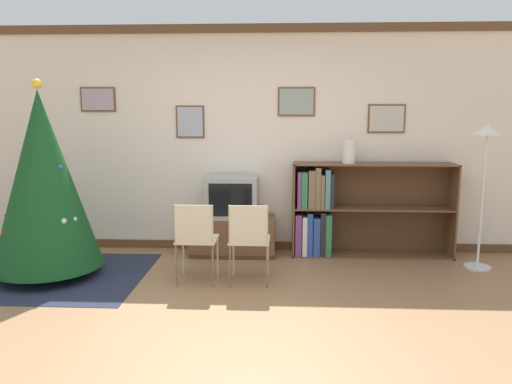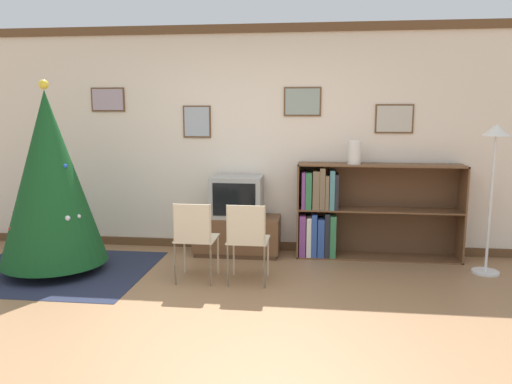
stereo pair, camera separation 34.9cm
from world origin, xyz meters
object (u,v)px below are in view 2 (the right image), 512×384
(television, at_px, (237,196))
(folding_chair_left, at_px, (195,236))
(christmas_tree, at_px, (50,178))
(bookshelf, at_px, (346,211))
(folding_chair_right, at_px, (247,238))
(standing_lamp, at_px, (494,160))
(tv_console, at_px, (237,235))
(vase, at_px, (355,152))

(television, height_order, folding_chair_left, television)
(christmas_tree, distance_m, bookshelf, 3.29)
(folding_chair_right, xyz_separation_m, standing_lamp, (2.47, 0.64, 0.74))
(christmas_tree, relative_size, folding_chair_left, 2.45)
(tv_console, height_order, standing_lamp, standing_lamp)
(christmas_tree, xyz_separation_m, standing_lamp, (4.57, 0.49, 0.20))
(bookshelf, bearing_deg, folding_chair_right, -133.42)
(folding_chair_left, distance_m, vase, 2.07)
(tv_console, relative_size, television, 1.69)
(tv_console, distance_m, television, 0.47)
(standing_lamp, bearing_deg, christmas_tree, -173.93)
(tv_console, bearing_deg, folding_chair_left, -104.45)
(television, bearing_deg, folding_chair_right, -75.52)
(vase, bearing_deg, christmas_tree, -164.39)
(bookshelf, distance_m, vase, 0.70)
(tv_console, height_order, vase, vase)
(standing_lamp, bearing_deg, folding_chair_left, -167.93)
(christmas_tree, bearing_deg, folding_chair_left, -5.61)
(bookshelf, bearing_deg, tv_console, -177.54)
(folding_chair_right, distance_m, standing_lamp, 2.65)
(vase, relative_size, standing_lamp, 0.17)
(vase, bearing_deg, bookshelf, 153.80)
(bookshelf, xyz_separation_m, vase, (0.07, -0.03, 0.70))
(television, xyz_separation_m, folding_chair_right, (0.26, -1.02, -0.23))
(folding_chair_left, bearing_deg, vase, 32.88)
(vase, bearing_deg, standing_lamp, -16.35)
(folding_chair_left, relative_size, vase, 3.04)
(vase, xyz_separation_m, standing_lamp, (1.38, -0.40, -0.03))
(christmas_tree, distance_m, television, 2.05)
(television, bearing_deg, standing_lamp, -7.93)
(folding_chair_left, relative_size, folding_chair_right, 1.00)
(folding_chair_left, distance_m, standing_lamp, 3.15)
(folding_chair_right, distance_m, vase, 1.69)
(christmas_tree, height_order, standing_lamp, christmas_tree)
(television, relative_size, standing_lamp, 0.38)
(television, height_order, standing_lamp, standing_lamp)
(standing_lamp, bearing_deg, tv_console, 172.02)
(christmas_tree, height_order, folding_chair_right, christmas_tree)
(folding_chair_right, bearing_deg, folding_chair_left, 180.00)
(tv_console, xyz_separation_m, television, (0.00, -0.00, 0.47))
(television, xyz_separation_m, standing_lamp, (2.73, -0.38, 0.51))
(christmas_tree, height_order, vase, christmas_tree)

